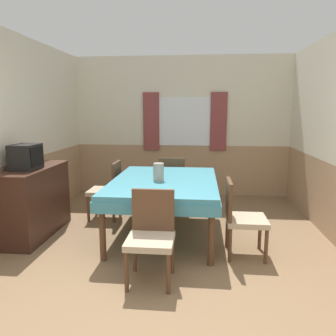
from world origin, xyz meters
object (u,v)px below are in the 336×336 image
chair_right_near (241,215)px  vase (159,172)px  tv (26,157)px  chair_left_far (108,188)px  sideboard (35,201)px  chair_head_window (172,180)px  dining_table (165,187)px  chair_head_near (151,233)px

chair_right_near → vase: 1.15m
tv → vase: 1.63m
chair_left_far → chair_right_near: size_ratio=1.00×
sideboard → chair_left_far: bearing=44.6°
chair_head_window → tv: bearing=-137.7°
dining_table → chair_head_near: chair_head_near is taller
chair_head_near → tv: size_ratio=2.38×
chair_head_near → chair_head_window: (0.00, 2.34, 0.00)m
chair_head_near → tv: bearing=-26.4°
dining_table → chair_left_far: 1.08m
chair_head_window → tv: size_ratio=2.38×
chair_right_near → vase: size_ratio=3.84×
dining_table → chair_head_window: bearing=90.0°
chair_head_near → chair_head_window: bearing=-90.0°
chair_left_far → vase: bearing=-127.1°
dining_table → sideboard: sideboard is taller
tv → chair_right_near: bearing=-4.7°
sideboard → tv: (0.01, -0.15, 0.60)m
chair_left_far → vase: size_ratio=3.84×
vase → dining_table: bearing=50.4°
chair_head_near → tv: 1.95m
sideboard → vase: 1.66m
chair_left_far → chair_right_near: bearing=-121.4°
chair_head_near → chair_left_far: same height
chair_head_near → sideboard: (-1.67, 0.97, -0.01)m
dining_table → chair_right_near: (0.91, -0.56, -0.17)m
sideboard → dining_table: bearing=6.7°
chair_left_far → vase: 1.12m
chair_head_window → sideboard: sideboard is taller
chair_head_near → sideboard: size_ratio=0.71×
dining_table → chair_head_window: chair_head_window is taller
tv → vase: (1.60, 0.26, -0.21)m
chair_right_near → sideboard: 2.61m
chair_head_window → chair_head_near: bearing=-90.0°
chair_head_window → chair_right_near: 1.95m
chair_head_window → sideboard: size_ratio=0.71×
chair_left_far → chair_right_near: same height
chair_head_near → chair_right_near: (0.91, 0.61, 0.00)m
dining_table → vase: size_ratio=8.34×
chair_head_window → chair_left_far: bearing=-146.0°
chair_head_window → sideboard: bearing=-140.8°
dining_table → chair_head_near: 1.18m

